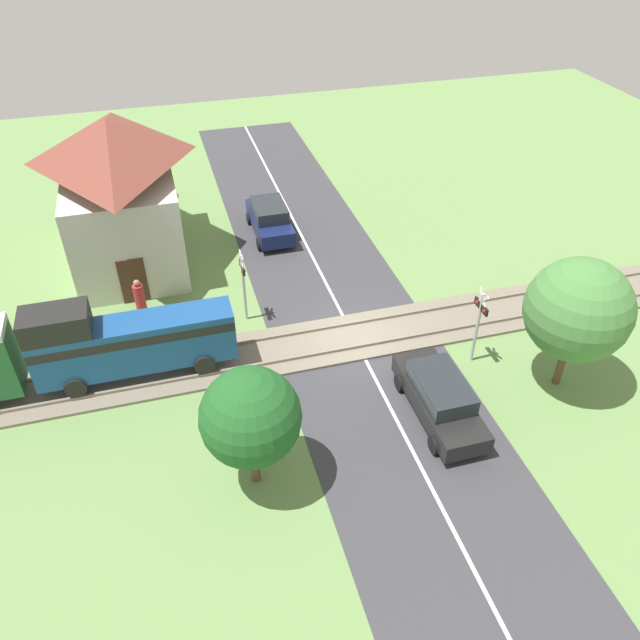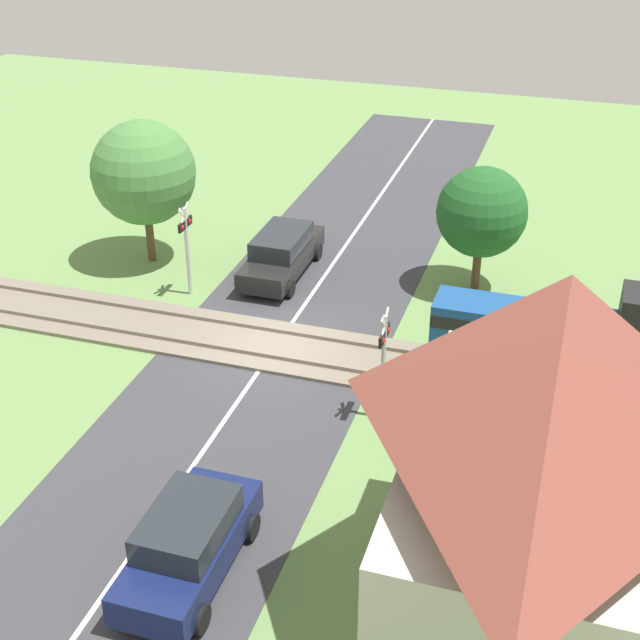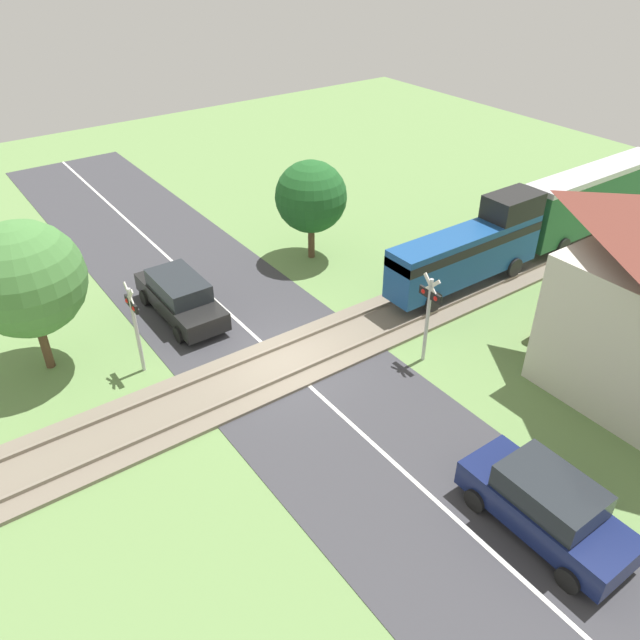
{
  "view_description": "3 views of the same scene",
  "coord_description": "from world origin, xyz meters",
  "px_view_note": "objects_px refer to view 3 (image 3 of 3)",
  "views": [
    {
      "loc": [
        -18.02,
        6.49,
        15.57
      ],
      "look_at": [
        0.0,
        1.41,
        1.2
      ],
      "focal_mm": 35.0,
      "sensor_mm": 36.0,
      "label": 1
    },
    {
      "loc": [
        21.16,
        8.1,
        13.78
      ],
      "look_at": [
        0.0,
        1.41,
        1.2
      ],
      "focal_mm": 50.0,
      "sensor_mm": 36.0,
      "label": 2
    },
    {
      "loc": [
        13.83,
        -8.53,
        12.45
      ],
      "look_at": [
        0.0,
        1.41,
        1.2
      ],
      "focal_mm": 35.0,
      "sensor_mm": 36.0,
      "label": 3
    }
  ],
  "objects_px": {
    "train": "(542,219)",
    "car_far_side": "(546,505)",
    "car_near_crossing": "(180,296)",
    "crossing_signal_east_approach": "(429,308)",
    "pedestrian_by_station": "(542,319)",
    "crossing_signal_west_approach": "(134,317)"
  },
  "relations": [
    {
      "from": "train",
      "to": "car_far_side",
      "type": "relative_size",
      "value": 3.72
    },
    {
      "from": "car_far_side",
      "to": "pedestrian_by_station",
      "type": "distance_m",
      "value": 8.31
    },
    {
      "from": "train",
      "to": "car_near_crossing",
      "type": "xyz_separation_m",
      "value": [
        -4.68,
        -14.01,
        -1.05
      ]
    },
    {
      "from": "crossing_signal_west_approach",
      "to": "pedestrian_by_station",
      "type": "relative_size",
      "value": 1.83
    },
    {
      "from": "train",
      "to": "car_far_side",
      "type": "distance_m",
      "value": 14.36
    },
    {
      "from": "train",
      "to": "car_far_side",
      "type": "height_order",
      "value": "train"
    },
    {
      "from": "car_far_side",
      "to": "crossing_signal_east_approach",
      "type": "height_order",
      "value": "crossing_signal_east_approach"
    },
    {
      "from": "crossing_signal_west_approach",
      "to": "car_far_side",
      "type": "bearing_deg",
      "value": 24.88
    },
    {
      "from": "car_far_side",
      "to": "car_near_crossing",
      "type": "bearing_deg",
      "value": -168.12
    },
    {
      "from": "car_near_crossing",
      "to": "crossing_signal_east_approach",
      "type": "bearing_deg",
      "value": 36.71
    },
    {
      "from": "car_near_crossing",
      "to": "car_far_side",
      "type": "xyz_separation_m",
      "value": [
        13.69,
        2.88,
        0.03
      ]
    },
    {
      "from": "train",
      "to": "car_near_crossing",
      "type": "bearing_deg",
      "value": -108.48
    },
    {
      "from": "train",
      "to": "car_far_side",
      "type": "xyz_separation_m",
      "value": [
        9.01,
        -11.13,
        -1.02
      ]
    },
    {
      "from": "car_far_side",
      "to": "train",
      "type": "bearing_deg",
      "value": 128.97
    },
    {
      "from": "car_near_crossing",
      "to": "pedestrian_by_station",
      "type": "distance_m",
      "value": 12.68
    },
    {
      "from": "train",
      "to": "crossing_signal_west_approach",
      "type": "relative_size",
      "value": 4.87
    },
    {
      "from": "car_near_crossing",
      "to": "crossing_signal_west_approach",
      "type": "relative_size",
      "value": 1.46
    },
    {
      "from": "pedestrian_by_station",
      "to": "car_far_side",
      "type": "bearing_deg",
      "value": -51.56
    },
    {
      "from": "pedestrian_by_station",
      "to": "crossing_signal_west_approach",
      "type": "bearing_deg",
      "value": -117.95
    },
    {
      "from": "car_near_crossing",
      "to": "crossing_signal_west_approach",
      "type": "bearing_deg",
      "value": -46.95
    },
    {
      "from": "train",
      "to": "crossing_signal_east_approach",
      "type": "xyz_separation_m",
      "value": [
        2.42,
        -8.71,
        0.16
      ]
    },
    {
      "from": "crossing_signal_west_approach",
      "to": "pedestrian_by_station",
      "type": "height_order",
      "value": "crossing_signal_west_approach"
    }
  ]
}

